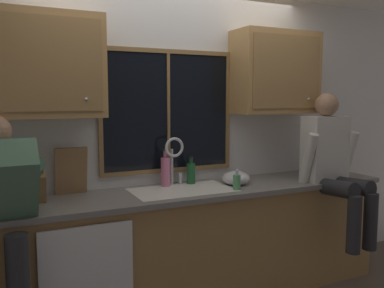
# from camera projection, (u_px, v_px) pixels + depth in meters

# --- Properties ---
(back_wall) EXTENTS (5.91, 0.12, 2.55)m
(back_wall) POSITION_uv_depth(u_px,v_px,m) (167.00, 141.00, 3.52)
(back_wall) COLOR silver
(back_wall) RESTS_ON floor
(window_glass) EXTENTS (1.10, 0.02, 0.95)m
(window_glass) POSITION_uv_depth(u_px,v_px,m) (168.00, 112.00, 3.43)
(window_glass) COLOR black
(window_frame_top) EXTENTS (1.17, 0.02, 0.04)m
(window_frame_top) POSITION_uv_depth(u_px,v_px,m) (168.00, 51.00, 3.36)
(window_frame_top) COLOR olive
(window_frame_bottom) EXTENTS (1.17, 0.02, 0.04)m
(window_frame_bottom) POSITION_uv_depth(u_px,v_px,m) (169.00, 170.00, 3.47)
(window_frame_bottom) COLOR olive
(window_frame_left) EXTENTS (0.03, 0.02, 0.95)m
(window_frame_left) POSITION_uv_depth(u_px,v_px,m) (100.00, 113.00, 3.17)
(window_frame_left) COLOR olive
(window_frame_right) EXTENTS (0.03, 0.02, 0.95)m
(window_frame_right) POSITION_uv_depth(u_px,v_px,m) (228.00, 111.00, 3.66)
(window_frame_right) COLOR olive
(window_mullion_center) EXTENTS (0.02, 0.02, 0.95)m
(window_mullion_center) POSITION_uv_depth(u_px,v_px,m) (168.00, 112.00, 3.42)
(window_mullion_center) COLOR olive
(lower_cabinet_run) EXTENTS (3.51, 0.58, 0.88)m
(lower_cabinet_run) POSITION_uv_depth(u_px,v_px,m) (184.00, 248.00, 3.30)
(lower_cabinet_run) COLOR #A07744
(lower_cabinet_run) RESTS_ON floor
(countertop) EXTENTS (3.57, 0.62, 0.04)m
(countertop) POSITION_uv_depth(u_px,v_px,m) (185.00, 192.00, 3.23)
(countertop) COLOR slate
(countertop) RESTS_ON lower_cabinet_run
(dishwasher_front) EXTENTS (0.60, 0.02, 0.74)m
(dishwasher_front) POSITION_uv_depth(u_px,v_px,m) (88.00, 282.00, 2.66)
(dishwasher_front) COLOR white
(upper_cabinet_left) EXTENTS (0.78, 0.36, 0.72)m
(upper_cabinet_left) POSITION_uv_depth(u_px,v_px,m) (46.00, 66.00, 2.83)
(upper_cabinet_left) COLOR #B2844C
(upper_cabinet_right) EXTENTS (0.78, 0.36, 0.72)m
(upper_cabinet_right) POSITION_uv_depth(u_px,v_px,m) (276.00, 73.00, 3.66)
(upper_cabinet_right) COLOR #B2844C
(sink) EXTENTS (0.80, 0.46, 0.21)m
(sink) POSITION_uv_depth(u_px,v_px,m) (182.00, 202.00, 3.24)
(sink) COLOR white
(sink) RESTS_ON lower_cabinet_run
(faucet) EXTENTS (0.18, 0.09, 0.40)m
(faucet) POSITION_uv_depth(u_px,v_px,m) (174.00, 155.00, 3.37)
(faucet) COLOR silver
(faucet) RESTS_ON countertop
(person_sitting_on_counter) EXTENTS (0.54, 0.60, 1.26)m
(person_sitting_on_counter) POSITION_uv_depth(u_px,v_px,m) (333.00, 161.00, 3.52)
(person_sitting_on_counter) COLOR #262628
(person_sitting_on_counter) RESTS_ON countertop
(knife_block) EXTENTS (0.12, 0.18, 0.32)m
(knife_block) POSITION_uv_depth(u_px,v_px,m) (36.00, 188.00, 2.82)
(knife_block) COLOR olive
(knife_block) RESTS_ON countertop
(cutting_board) EXTENTS (0.23, 0.10, 0.36)m
(cutting_board) POSITION_uv_depth(u_px,v_px,m) (71.00, 171.00, 3.06)
(cutting_board) COLOR #997047
(cutting_board) RESTS_ON countertop
(mixing_bowl) EXTENTS (0.23, 0.23, 0.12)m
(mixing_bowl) POSITION_uv_depth(u_px,v_px,m) (236.00, 178.00, 3.44)
(mixing_bowl) COLOR silver
(mixing_bowl) RESTS_ON countertop
(soap_dispenser) EXTENTS (0.06, 0.07, 0.16)m
(soap_dispenser) POSITION_uv_depth(u_px,v_px,m) (237.00, 182.00, 3.23)
(soap_dispenser) COLOR #59A566
(soap_dispenser) RESTS_ON countertop
(bottle_green_glass) EXTENTS (0.07, 0.07, 0.23)m
(bottle_green_glass) POSITION_uv_depth(u_px,v_px,m) (191.00, 173.00, 3.46)
(bottle_green_glass) COLOR #1E592D
(bottle_green_glass) RESTS_ON countertop
(bottle_tall_clear) EXTENTS (0.08, 0.08, 0.30)m
(bottle_tall_clear) POSITION_uv_depth(u_px,v_px,m) (166.00, 171.00, 3.35)
(bottle_tall_clear) COLOR pink
(bottle_tall_clear) RESTS_ON countertop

